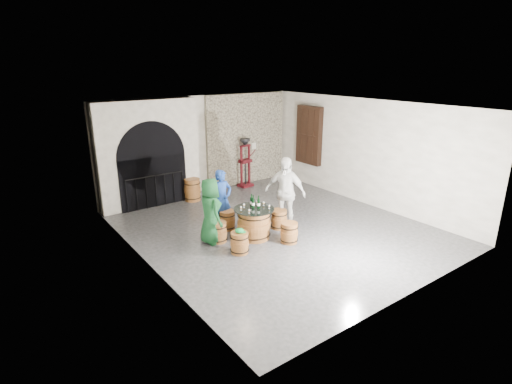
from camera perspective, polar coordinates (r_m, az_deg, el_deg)
ground at (r=10.69m, az=2.79°, el=-5.15°), size 8.00×8.00×0.00m
wall_back at (r=13.43m, az=-7.92°, el=6.68°), size 8.00×0.00×8.00m
wall_front at (r=7.64m, az=22.14°, el=-3.28°), size 8.00×0.00×8.00m
wall_left at (r=8.50m, az=-15.77°, el=-0.51°), size 0.00×8.00×8.00m
wall_right at (r=12.61m, az=15.46°, el=5.46°), size 0.00×8.00×8.00m
ceiling at (r=9.88m, az=3.08°, el=12.17°), size 8.00×8.00×0.00m
stone_facing_panel at (r=14.30m, az=-1.41°, el=7.54°), size 3.20×0.12×3.18m
arched_opening at (r=12.43m, az=-15.07°, el=5.23°), size 3.10×0.60×3.19m
shuttered_window at (r=14.08m, az=7.56°, el=8.04°), size 0.23×1.10×2.00m
barrel_table at (r=9.96m, az=-0.29°, el=-4.51°), size 1.01×1.01×0.78m
barrel_stool_left at (r=9.85m, az=-5.41°, el=-5.70°), size 0.44×0.44×0.51m
barrel_stool_far at (r=10.55m, az=-4.15°, el=-4.01°), size 0.44×0.44×0.51m
barrel_stool_right at (r=10.60m, az=3.31°, el=-3.90°), size 0.44×0.44×0.51m
barrel_stool_near_right at (r=9.80m, az=4.76°, el=-5.81°), size 0.44×0.44×0.51m
barrel_stool_near_left at (r=9.25m, az=-2.36°, el=-7.26°), size 0.44×0.44×0.51m
green_cap at (r=9.13m, az=-2.36°, el=-5.56°), size 0.24×0.20×0.11m
person_green at (r=9.62m, az=-6.55°, el=-2.74°), size 0.57×0.83×1.63m
person_blue at (r=10.46m, az=-4.86°, el=-1.06°), size 0.61×0.43×1.59m
person_white at (r=10.50m, az=4.17°, el=-0.05°), size 0.94×1.21×1.91m
wine_bottle_left at (r=9.83m, az=-0.40°, el=-1.56°), size 0.08×0.08×0.32m
wine_bottle_center at (r=9.80m, az=0.36°, el=-1.61°), size 0.08×0.08×0.32m
wine_bottle_right at (r=9.94m, az=-0.65°, el=-1.34°), size 0.08×0.08×0.32m
tasting_glass_a at (r=9.51m, az=-0.97°, el=-2.76°), size 0.05×0.05×0.10m
tasting_glass_b at (r=10.02m, az=1.10°, el=-1.66°), size 0.05×0.05×0.10m
tasting_glass_c at (r=9.88m, az=-1.74°, el=-1.95°), size 0.05×0.05×0.10m
tasting_glass_d at (r=10.10m, az=0.15°, el=-1.50°), size 0.05×0.05×0.10m
tasting_glass_e at (r=9.81m, az=1.90°, el=-2.12°), size 0.05×0.05×0.10m
tasting_glass_f at (r=9.71m, az=-2.15°, el=-2.34°), size 0.05×0.05×0.10m
side_barrel at (r=12.83m, az=-9.08°, el=0.33°), size 0.53×0.53×0.71m
corking_press at (r=13.96m, az=-1.54°, el=4.75°), size 0.72×0.44×1.71m
control_box at (r=14.43m, az=-0.40°, el=6.62°), size 0.18×0.10×0.22m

